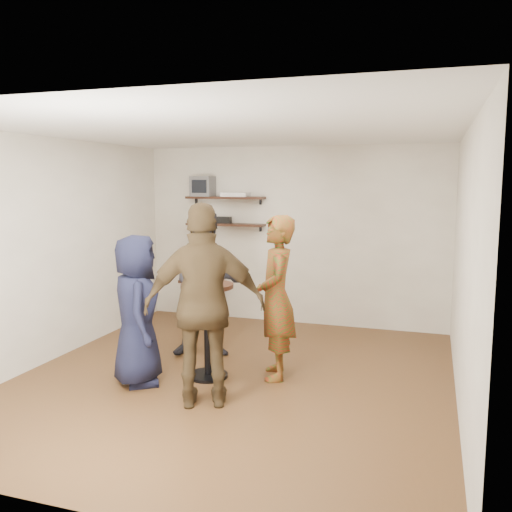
% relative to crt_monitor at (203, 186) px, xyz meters
% --- Properties ---
extents(room, '(4.58, 5.08, 2.68)m').
position_rel_crt_monitor_xyz_m(room, '(1.35, -2.38, -0.72)').
color(room, '#4A2F17').
rests_on(room, ground).
extents(shelf_upper, '(1.20, 0.25, 0.04)m').
position_rel_crt_monitor_xyz_m(shelf_upper, '(0.35, 0.00, -0.17)').
color(shelf_upper, black).
rests_on(shelf_upper, room).
extents(shelf_lower, '(1.20, 0.25, 0.04)m').
position_rel_crt_monitor_xyz_m(shelf_lower, '(0.35, 0.00, -0.57)').
color(shelf_lower, black).
rests_on(shelf_lower, room).
extents(crt_monitor, '(0.32, 0.30, 0.30)m').
position_rel_crt_monitor_xyz_m(crt_monitor, '(0.00, 0.00, 0.00)').
color(crt_monitor, '#59595B').
rests_on(crt_monitor, shelf_upper).
extents(dvd_deck, '(0.40, 0.24, 0.06)m').
position_rel_crt_monitor_xyz_m(dvd_deck, '(0.52, 0.00, -0.12)').
color(dvd_deck, silver).
rests_on(dvd_deck, shelf_upper).
extents(radio, '(0.22, 0.10, 0.10)m').
position_rel_crt_monitor_xyz_m(radio, '(0.33, 0.00, -0.50)').
color(radio, black).
rests_on(radio, shelf_lower).
extents(power_strip, '(0.30, 0.05, 0.03)m').
position_rel_crt_monitor_xyz_m(power_strip, '(0.10, 0.05, -0.54)').
color(power_strip, black).
rests_on(power_strip, shelf_lower).
extents(side_table, '(0.54, 0.54, 0.65)m').
position_rel_crt_monitor_xyz_m(side_table, '(0.05, -0.20, -1.48)').
color(side_table, black).
rests_on(side_table, room).
extents(vase_lilies, '(0.19, 0.19, 0.92)m').
position_rel_crt_monitor_xyz_m(vase_lilies, '(0.05, -0.20, -1.08)').
color(vase_lilies, white).
rests_on(vase_lilies, side_table).
extents(drinks_table, '(0.56, 0.56, 1.02)m').
position_rel_crt_monitor_xyz_m(drinks_table, '(1.08, -2.39, -1.36)').
color(drinks_table, black).
rests_on(drinks_table, room).
extents(wine_glass_fl, '(0.07, 0.07, 0.22)m').
position_rel_crt_monitor_xyz_m(wine_glass_fl, '(1.01, -2.44, -0.85)').
color(wine_glass_fl, silver).
rests_on(wine_glass_fl, drinks_table).
extents(wine_glass_fr, '(0.07, 0.07, 0.22)m').
position_rel_crt_monitor_xyz_m(wine_glass_fr, '(1.16, -2.44, -0.85)').
color(wine_glass_fr, silver).
rests_on(wine_glass_fr, drinks_table).
extents(wine_glass_bl, '(0.07, 0.07, 0.20)m').
position_rel_crt_monitor_xyz_m(wine_glass_bl, '(1.06, -2.34, -0.86)').
color(wine_glass_bl, silver).
rests_on(wine_glass_bl, drinks_table).
extents(wine_glass_br, '(0.06, 0.06, 0.18)m').
position_rel_crt_monitor_xyz_m(wine_glass_br, '(1.10, -2.39, -0.87)').
color(wine_glass_br, silver).
rests_on(wine_glass_br, drinks_table).
extents(person_plaid, '(0.60, 0.74, 1.74)m').
position_rel_crt_monitor_xyz_m(person_plaid, '(1.77, -2.16, -1.15)').
color(person_plaid, '#AE1C13').
rests_on(person_plaid, room).
extents(person_dark, '(1.05, 0.95, 1.77)m').
position_rel_crt_monitor_xyz_m(person_dark, '(0.79, -1.72, -1.13)').
color(person_dark, black).
rests_on(person_dark, room).
extents(person_navy, '(0.83, 0.91, 1.56)m').
position_rel_crt_monitor_xyz_m(person_navy, '(0.46, -2.79, -1.24)').
color(person_navy, black).
rests_on(person_navy, room).
extents(person_brown, '(1.21, 0.84, 1.90)m').
position_rel_crt_monitor_xyz_m(person_brown, '(1.35, -3.07, -1.07)').
color(person_brown, '#402F1B').
rests_on(person_brown, room).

